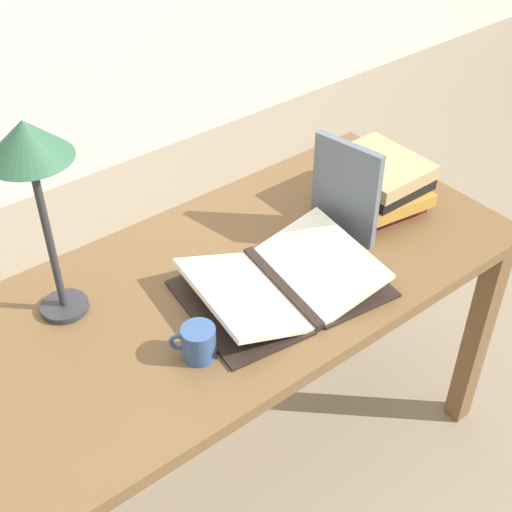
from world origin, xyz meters
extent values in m
plane|color=gray|center=(0.00, 0.00, 0.00)|extent=(12.00, 12.00, 0.00)
cube|color=brown|center=(0.00, 0.00, 0.75)|extent=(1.50, 0.70, 0.03)
cube|color=brown|center=(0.70, -0.30, 0.37)|extent=(0.06, 0.06, 0.73)
cube|color=brown|center=(0.70, 0.30, 0.37)|extent=(0.06, 0.06, 0.73)
cube|color=black|center=(0.07, -0.11, 0.78)|extent=(0.07, 0.33, 0.02)
cube|color=black|center=(-0.05, -0.09, 0.77)|extent=(0.26, 0.36, 0.01)
cube|color=black|center=(0.19, -0.12, 0.77)|extent=(0.26, 0.36, 0.01)
cube|color=silver|center=(-0.04, -0.09, 0.80)|extent=(0.24, 0.34, 0.07)
cube|color=silver|center=(0.18, -0.12, 0.80)|extent=(0.24, 0.34, 0.07)
cube|color=maroon|center=(0.51, 0.01, 0.78)|extent=(0.23, 0.24, 0.04)
cube|color=#BC8933|center=(0.51, 0.01, 0.82)|extent=(0.24, 0.29, 0.04)
cube|color=black|center=(0.51, 0.01, 0.85)|extent=(0.21, 0.24, 0.03)
cube|color=tan|center=(0.51, 0.01, 0.89)|extent=(0.21, 0.25, 0.04)
cube|color=slate|center=(0.35, -0.03, 0.90)|extent=(0.06, 0.20, 0.27)
cylinder|color=#2D2D33|center=(-0.37, 0.16, 0.78)|extent=(0.11, 0.11, 0.02)
cylinder|color=#2D2D33|center=(-0.37, 0.16, 0.98)|extent=(0.02, 0.02, 0.40)
cone|color=#285138|center=(-0.37, 0.16, 1.22)|extent=(0.18, 0.18, 0.08)
cylinder|color=#335184|center=(-0.21, -0.16, 0.81)|extent=(0.08, 0.08, 0.08)
torus|color=#335184|center=(-0.24, -0.13, 0.81)|extent=(0.04, 0.04, 0.05)
camera|label=1|loc=(-0.78, -1.08, 1.92)|focal=50.00mm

